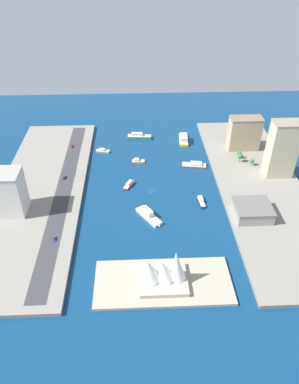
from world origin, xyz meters
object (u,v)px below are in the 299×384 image
at_px(ferry_green_doubledeck, 139,136).
at_px(yacht_sleek_gray, 103,151).
at_px(office_block_beige, 282,149).
at_px(carpark_squat_concrete, 252,210).
at_px(hotel_broad_white, 11,193).
at_px(barge_flat_brown, 195,165).
at_px(water_taxi_orange, 138,161).
at_px(apartment_midrise_tan, 244,133).
at_px(patrol_launch_navy, 201,202).
at_px(traffic_light_waterfront, 75,172).
at_px(hatchback_blue, 54,238).
at_px(pickup_red, 72,146).
at_px(suv_black, 65,177).
at_px(opera_landmark, 163,271).
at_px(ferry_yellow_fast, 184,139).
at_px(ferry_white_commuter, 149,215).
at_px(tugboat_red, 129,185).

bearing_deg(ferry_green_doubledeck, yacht_sleek_gray, 37.48).
bearing_deg(office_block_beige, carpark_squat_concrete, 56.29).
bearing_deg(hotel_broad_white, barge_flat_brown, -156.91).
xyz_separation_m(water_taxi_orange, apartment_midrise_tan, (-102.16, -17.84, 17.46)).
distance_m(patrol_launch_navy, traffic_light_waterfront, 110.46).
distance_m(yacht_sleek_gray, hatchback_blue, 127.67).
xyz_separation_m(carpark_squat_concrete, pickup_red, (148.72, -111.72, -3.84)).
bearing_deg(suv_black, patrol_launch_navy, 162.33).
xyz_separation_m(office_block_beige, opera_landmark, (108.26, 114.26, -16.74)).
relative_size(ferry_yellow_fast, ferry_green_doubledeck, 0.99).
xyz_separation_m(yacht_sleek_gray, ferry_green_doubledeck, (-36.06, -27.65, 0.76)).
bearing_deg(opera_landmark, office_block_beige, -133.46).
bearing_deg(carpark_squat_concrete, office_block_beige, -123.71).
height_order(hotel_broad_white, pickup_red, hotel_broad_white).
distance_m(suv_black, opera_landmark, 138.57).
distance_m(office_block_beige, suv_black, 186.18).
xyz_separation_m(ferry_white_commuter, office_block_beige, (-114.20, -50.77, 25.35)).
bearing_deg(apartment_midrise_tan, barge_flat_brown, 28.09).
height_order(office_block_beige, hatchback_blue, office_block_beige).
distance_m(office_block_beige, traffic_light_waterfront, 176.29).
relative_size(yacht_sleek_gray, hotel_broad_white, 0.43).
xyz_separation_m(yacht_sleek_gray, water_taxi_orange, (-34.00, 20.53, 0.03)).
distance_m(ferry_white_commuter, ferry_green_doubledeck, 128.36).
height_order(ferry_yellow_fast, carpark_squat_concrete, carpark_squat_concrete).
height_order(tugboat_red, hotel_broad_white, hotel_broad_white).
xyz_separation_m(tugboat_red, patrol_launch_navy, (-57.64, 26.01, -0.09)).
relative_size(water_taxi_orange, ferry_yellow_fast, 0.48).
bearing_deg(carpark_squat_concrete, opera_landmark, 39.53).
relative_size(ferry_white_commuter, traffic_light_waterfront, 3.88).
relative_size(yacht_sleek_gray, carpark_squat_concrete, 0.55).
bearing_deg(ferry_yellow_fast, opera_landmark, 79.16).
bearing_deg(patrol_launch_navy, ferry_green_doubledeck, -67.28).
relative_size(suv_black, pickup_red, 0.94).
distance_m(tugboat_red, office_block_beige, 132.12).
xyz_separation_m(ferry_white_commuter, hatchback_blue, (66.55, 24.33, 1.55)).
bearing_deg(barge_flat_brown, yacht_sleek_gray, -18.95).
distance_m(carpark_squat_concrete, opera_landmark, 92.45).
relative_size(ferry_white_commuter, tugboat_red, 1.80).
bearing_deg(tugboat_red, opera_landmark, 101.24).
height_order(apartment_midrise_tan, traffic_light_waterfront, apartment_midrise_tan).
distance_m(barge_flat_brown, suv_black, 117.49).
distance_m(apartment_midrise_tan, hatchback_blue, 203.70).
bearing_deg(traffic_light_waterfront, office_block_beige, 178.95).
xyz_separation_m(hatchback_blue, traffic_light_waterfront, (-5.67, -78.30, 3.46)).
relative_size(patrol_launch_navy, ferry_green_doubledeck, 0.57).
distance_m(hotel_broad_white, pickup_red, 104.21).
xyz_separation_m(office_block_beige, hatchback_blue, (180.76, 75.10, -23.80)).
bearing_deg(patrol_launch_navy, ferry_yellow_fast, -89.01).
distance_m(ferry_white_commuter, water_taxi_orange, 80.36).
bearing_deg(pickup_red, traffic_light_waterfront, 101.33).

